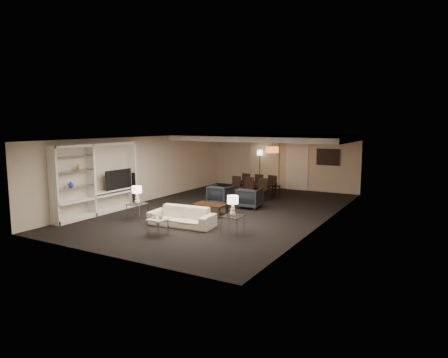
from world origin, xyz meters
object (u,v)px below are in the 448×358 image
side_table_left (138,211)px  side_table_right (233,225)px  chair_nl (234,188)px  chair_nr (261,190)px  dining_table (254,190)px  chair_nm (247,189)px  chair_fr (274,185)px  floor_speaker (135,189)px  television (116,179)px  chair_fm (261,184)px  vase_blue (71,184)px  vase_amber (79,167)px  chair_fl (248,183)px  coffee_table (210,210)px  marble_table (158,227)px  table_lamp_left (137,195)px  floor_lamp (260,169)px  table_lamp_right (233,206)px  pendant_light (272,150)px  armchair_left (221,195)px  armchair_right (250,198)px  sofa (182,217)px

side_table_left → side_table_right: same height
chair_nl → chair_nr: size_ratio=1.00×
dining_table → chair_nm: size_ratio=1.92×
side_table_left → chair_fr: bearing=70.1°
floor_speaker → chair_nr: size_ratio=1.39×
television → dining_table: bearing=-34.2°
television → chair_fm: size_ratio=1.31×
dining_table → chair_fm: (0.00, 0.65, 0.14)m
floor_speaker → chair_nl: (2.43, 3.12, -0.17)m
vase_blue → vase_amber: vase_amber is taller
chair_fl → coffee_table: bearing=107.0°
marble_table → coffee_table: bearing=90.0°
table_lamp_left → television: 1.74m
chair_nm → chair_fm: same height
table_lamp_left → floor_lamp: 7.60m
television → coffee_table: bearing=-74.6°
vase_amber → chair_nr: 6.74m
chair_fl → table_lamp_right: bearing=119.6°
television → chair_nm: size_ratio=1.31×
chair_fl → floor_lamp: 1.70m
chair_nm → television: bearing=-132.6°
side_table_right → chair_nr: chair_nr is taller
chair_nm → pendant_light: bearing=66.5°
vase_blue → chair_fr: (3.74, 7.11, -0.71)m
side_table_left → chair_nr: chair_nr is taller
marble_table → floor_speaker: 4.14m
vase_blue → chair_nl: size_ratio=0.21×
table_lamp_left → floor_speaker: 2.13m
side_table_right → vase_blue: 5.21m
vase_blue → chair_fl: vase_blue is taller
pendant_light → chair_fl: (-1.07, -0.04, -1.48)m
side_table_left → chair_nl: 4.74m
pendant_light → table_lamp_left: 6.41m
armchair_left → floor_speaker: (-2.58, -1.78, 0.25)m
marble_table → vase_blue: size_ratio=2.39×
coffee_table → chair_nr: (0.45, 3.04, 0.25)m
dining_table → chair_nl: size_ratio=1.92×
dining_table → chair_fl: (-0.60, 0.65, 0.14)m
armchair_right → table_lamp_right: table_lamp_right is taller
side_table_right → chair_fm: (-1.85, 5.94, 0.19)m
chair_nr → chair_nl: bearing=176.5°
side_table_right → dining_table: bearing=109.3°
sofa → chair_nl: size_ratio=2.21×
side_table_left → dining_table: 5.51m
armchair_right → floor_lamp: (-1.56, 4.26, 0.52)m
armchair_right → television: bearing=28.8°
chair_fr → coffee_table: bearing=89.0°
chair_nl → chair_fl: same height
armchair_right → floor_speaker: bearing=20.0°
sofa → vase_amber: vase_amber is taller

